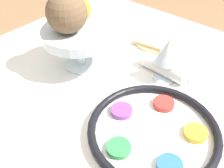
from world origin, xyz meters
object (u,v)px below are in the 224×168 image
(coconut, at_px, (67,13))
(bread_plate, at_px, (156,40))
(wine_glass, at_px, (168,52))
(napkin_roll, at_px, (164,68))
(fruit_stand, at_px, (79,36))
(seder_plate, at_px, (153,131))
(orange_fruit, at_px, (79,10))

(coconut, height_order, bread_plate, coconut)
(wine_glass, bearing_deg, napkin_roll, -52.17)
(wine_glass, distance_m, napkin_roll, 0.08)
(wine_glass, distance_m, coconut, 0.30)
(fruit_stand, xyz_separation_m, bread_plate, (-0.10, -0.28, -0.10))
(wine_glass, height_order, napkin_roll, wine_glass)
(fruit_stand, xyz_separation_m, coconut, (0.01, 0.03, 0.08))
(napkin_roll, bearing_deg, coconut, 34.78)
(seder_plate, distance_m, fruit_stand, 0.36)
(wine_glass, height_order, orange_fruit, orange_fruit)
(orange_fruit, relative_size, bread_plate, 0.46)
(bread_plate, bearing_deg, napkin_roll, 130.54)
(seder_plate, relative_size, coconut, 2.72)
(wine_glass, bearing_deg, bread_plate, -49.74)
(seder_plate, distance_m, orange_fruit, 0.42)
(bread_plate, xyz_separation_m, napkin_roll, (-0.12, 0.14, 0.01))
(seder_plate, bearing_deg, wine_glass, -64.58)
(orange_fruit, height_order, coconut, coconut)
(coconut, distance_m, bread_plate, 0.37)
(wine_glass, bearing_deg, seder_plate, 115.42)
(seder_plate, bearing_deg, bread_plate, -57.43)
(seder_plate, distance_m, wine_glass, 0.24)
(wine_glass, bearing_deg, fruit_stand, 25.75)
(fruit_stand, bearing_deg, napkin_roll, -149.56)
(seder_plate, relative_size, orange_fruit, 4.37)
(bread_plate, bearing_deg, seder_plate, 122.57)
(seder_plate, relative_size, wine_glass, 2.30)
(wine_glass, bearing_deg, coconut, 30.40)
(seder_plate, distance_m, coconut, 0.39)
(orange_fruit, distance_m, coconut, 0.07)
(seder_plate, relative_size, fruit_stand, 1.41)
(wine_glass, distance_m, orange_fruit, 0.29)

